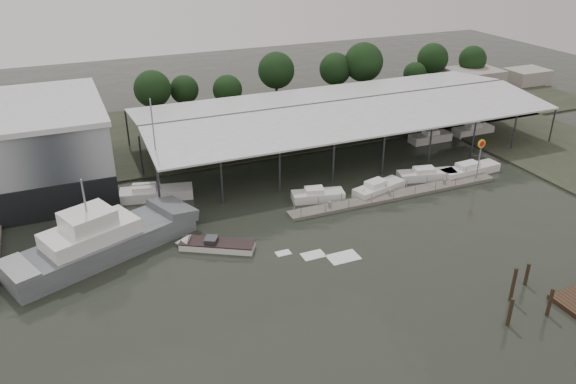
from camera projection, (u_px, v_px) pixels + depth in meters
name	position (u px, v px, depth m)	size (l,w,h in m)	color
ground	(321.00, 266.00, 54.05)	(200.00, 200.00, 0.00)	#242921
land_strip_far	(204.00, 130.00, 88.81)	(140.00, 30.00, 0.30)	#383B2C
storage_warehouse	(0.00, 151.00, 66.70)	(24.50, 20.50, 10.50)	#92979B
covered_boat_shed	(343.00, 105.00, 80.57)	(58.24, 24.00, 6.96)	white
floating_dock	(396.00, 195.00, 67.53)	(28.00, 2.00, 1.40)	slate
shell_fuel_sign	(480.00, 152.00, 70.13)	(1.10, 0.18, 5.55)	gray
distant_commercial_buildings	(490.00, 78.00, 111.06)	(22.00, 8.00, 4.00)	gray
grey_trawler	(104.00, 240.00, 55.35)	(19.83, 12.13, 8.84)	slate
white_sailboat	(155.00, 193.00, 66.96)	(8.87, 4.29, 12.44)	silver
speedboat_underway	(211.00, 245.00, 56.74)	(17.30, 10.80, 2.00)	silver
moored_cruiser_0	(317.00, 195.00, 66.54)	(6.51, 3.53, 1.70)	silver
moored_cruiser_1	(378.00, 188.00, 68.35)	(7.39, 3.95, 1.70)	silver
moored_cruiser_2	(426.00, 175.00, 71.97)	(7.79, 3.90, 1.70)	silver
moored_cruiser_3	(470.00, 170.00, 73.38)	(8.64, 2.69, 1.70)	silver
mooring_pilings	(547.00, 308.00, 46.39)	(5.89, 9.03, 3.92)	#352A1A
horizon_tree_line	(327.00, 70.00, 100.10)	(68.28, 9.56, 10.52)	black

